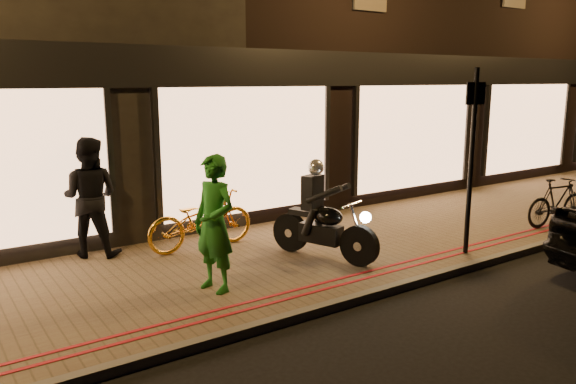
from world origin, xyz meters
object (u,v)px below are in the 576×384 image
at_px(sign_post, 472,152).
at_px(bicycle_gold, 201,220).
at_px(motorcycle, 322,220).
at_px(person_green, 214,224).

relative_size(sign_post, bicycle_gold, 1.57).
relative_size(motorcycle, sign_post, 0.62).
height_order(motorcycle, bicycle_gold, motorcycle).
distance_m(sign_post, person_green, 4.33).
distance_m(motorcycle, person_green, 2.09).
bearing_deg(motorcycle, bicycle_gold, 111.78).
xyz_separation_m(bicycle_gold, person_green, (-0.68, -1.85, 0.43)).
height_order(motorcycle, person_green, person_green).
bearing_deg(bicycle_gold, motorcycle, -139.81).
height_order(sign_post, person_green, sign_post).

